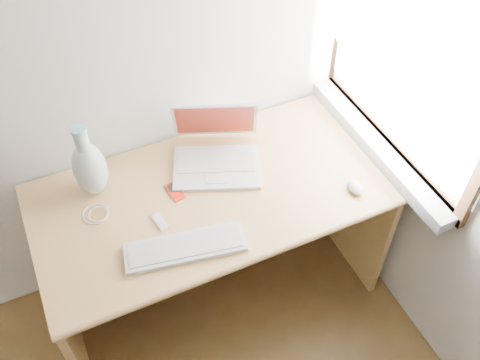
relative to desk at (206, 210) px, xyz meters
name	(u,v)px	position (x,y,z in m)	size (l,w,h in m)	color
window	(407,46)	(0.75, -0.17, 0.74)	(0.11, 0.99, 1.10)	white
desk	(206,210)	(0.00, 0.00, 0.00)	(1.43, 0.72, 0.76)	#DCB66B
laptop	(212,153)	(0.06, 0.06, 0.27)	(0.42, 0.41, 0.24)	white
external_keyboard	(185,247)	(-0.20, -0.31, 0.23)	(0.46, 0.21, 0.02)	white
mouse	(355,187)	(0.53, -0.32, 0.23)	(0.05, 0.09, 0.03)	white
ipod	(175,191)	(-0.14, -0.03, 0.22)	(0.06, 0.10, 0.01)	#A81E0B
cable_coil	(96,214)	(-0.46, -0.01, 0.22)	(0.10, 0.10, 0.01)	white
remote	(160,222)	(-0.24, -0.15, 0.22)	(0.03, 0.09, 0.01)	white
vase	(89,167)	(-0.42, 0.11, 0.35)	(0.13, 0.13, 0.34)	silver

